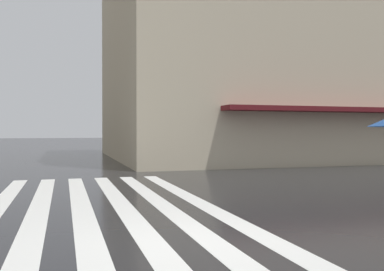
{
  "coord_description": "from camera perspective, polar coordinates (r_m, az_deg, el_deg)",
  "views": [
    {
      "loc": [
        -6.93,
        2.03,
        1.9
      ],
      "look_at": [
        6.47,
        -2.02,
        1.74
      ],
      "focal_mm": 39.78,
      "sensor_mm": 36.0,
      "label": 1
    }
  ],
  "objects": [
    {
      "name": "ground_plane",
      "position": [
        7.47,
        -0.48,
        -14.1
      ],
      "size": [
        220.0,
        220.0,
        0.0
      ],
      "primitive_type": "plane",
      "color": "black"
    },
    {
      "name": "zebra_crossing",
      "position": [
        11.1,
        -17.21,
        -9.23
      ],
      "size": [
        13.0,
        7.5,
        0.01
      ],
      "color": "silver",
      "rests_on": "ground_plane"
    },
    {
      "name": "haussmann_block_corner",
      "position": [
        34.18,
        13.99,
        14.71
      ],
      "size": [
        19.31,
        27.51,
        20.88
      ],
      "color": "beige",
      "rests_on": "ground_plane"
    }
  ]
}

